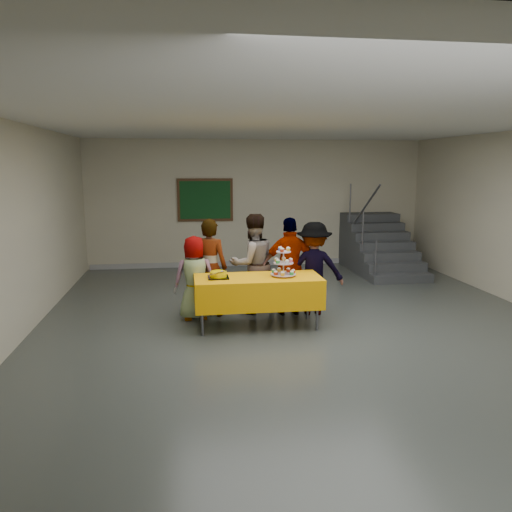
{
  "coord_description": "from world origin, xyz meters",
  "views": [
    {
      "loc": [
        -1.71,
        -6.82,
        2.41
      ],
      "look_at": [
        -0.67,
        0.53,
        1.05
      ],
      "focal_mm": 35.0,
      "sensor_mm": 36.0,
      "label": 1
    }
  ],
  "objects_px": {
    "schoolchild_b": "(210,267)",
    "schoolchild_c": "(253,264)",
    "schoolchild_d": "(290,266)",
    "noticeboard": "(205,200)",
    "cupcake_stand": "(283,265)",
    "schoolchild_a": "(195,278)",
    "schoolchild_e": "(314,268)",
    "bear_cake": "(218,274)",
    "staircase": "(377,249)",
    "bake_table": "(258,291)"
  },
  "relations": [
    {
      "from": "schoolchild_b",
      "to": "schoolchild_c",
      "type": "height_order",
      "value": "schoolchild_c"
    },
    {
      "from": "schoolchild_d",
      "to": "noticeboard",
      "type": "xyz_separation_m",
      "value": [
        -1.19,
        4.05,
        0.81
      ]
    },
    {
      "from": "cupcake_stand",
      "to": "schoolchild_a",
      "type": "distance_m",
      "value": 1.44
    },
    {
      "from": "schoolchild_c",
      "to": "schoolchild_e",
      "type": "relative_size",
      "value": 1.08
    },
    {
      "from": "schoolchild_b",
      "to": "schoolchild_d",
      "type": "xyz_separation_m",
      "value": [
        1.29,
        -0.12,
        0.0
      ]
    },
    {
      "from": "cupcake_stand",
      "to": "schoolchild_c",
      "type": "bearing_deg",
      "value": 114.69
    },
    {
      "from": "schoolchild_a",
      "to": "noticeboard",
      "type": "distance_m",
      "value": 4.22
    },
    {
      "from": "bear_cake",
      "to": "schoolchild_c",
      "type": "height_order",
      "value": "schoolchild_c"
    },
    {
      "from": "staircase",
      "to": "schoolchild_a",
      "type": "bearing_deg",
      "value": -142.71
    },
    {
      "from": "schoolchild_a",
      "to": "staircase",
      "type": "relative_size",
      "value": 0.55
    },
    {
      "from": "schoolchild_a",
      "to": "schoolchild_b",
      "type": "distance_m",
      "value": 0.32
    },
    {
      "from": "schoolchild_a",
      "to": "bear_cake",
      "type": "bearing_deg",
      "value": 117.88
    },
    {
      "from": "schoolchild_d",
      "to": "bear_cake",
      "type": "bearing_deg",
      "value": 27.74
    },
    {
      "from": "staircase",
      "to": "noticeboard",
      "type": "distance_m",
      "value": 4.18
    },
    {
      "from": "schoolchild_b",
      "to": "staircase",
      "type": "relative_size",
      "value": 0.66
    },
    {
      "from": "noticeboard",
      "to": "bear_cake",
      "type": "bearing_deg",
      "value": -90.15
    },
    {
      "from": "staircase",
      "to": "cupcake_stand",
      "type": "bearing_deg",
      "value": -128.14
    },
    {
      "from": "schoolchild_a",
      "to": "noticeboard",
      "type": "bearing_deg",
      "value": -99.96
    },
    {
      "from": "bear_cake",
      "to": "noticeboard",
      "type": "xyz_separation_m",
      "value": [
        0.01,
        4.62,
        0.77
      ]
    },
    {
      "from": "bake_table",
      "to": "cupcake_stand",
      "type": "bearing_deg",
      "value": 0.81
    },
    {
      "from": "cupcake_stand",
      "to": "schoolchild_c",
      "type": "xyz_separation_m",
      "value": [
        -0.36,
        0.78,
        -0.12
      ]
    },
    {
      "from": "staircase",
      "to": "noticeboard",
      "type": "relative_size",
      "value": 1.85
    },
    {
      "from": "schoolchild_a",
      "to": "schoolchild_d",
      "type": "xyz_separation_m",
      "value": [
        1.54,
        0.05,
        0.13
      ]
    },
    {
      "from": "schoolchild_c",
      "to": "noticeboard",
      "type": "xyz_separation_m",
      "value": [
        -0.6,
        3.85,
        0.78
      ]
    },
    {
      "from": "bear_cake",
      "to": "schoolchild_b",
      "type": "distance_m",
      "value": 0.69
    },
    {
      "from": "noticeboard",
      "to": "schoolchild_a",
      "type": "bearing_deg",
      "value": -94.85
    },
    {
      "from": "bake_table",
      "to": "schoolchild_a",
      "type": "height_order",
      "value": "schoolchild_a"
    },
    {
      "from": "schoolchild_b",
      "to": "noticeboard",
      "type": "height_order",
      "value": "noticeboard"
    },
    {
      "from": "staircase",
      "to": "schoolchild_c",
      "type": "bearing_deg",
      "value": -137.88
    },
    {
      "from": "schoolchild_e",
      "to": "bear_cake",
      "type": "bearing_deg",
      "value": 29.18
    },
    {
      "from": "schoolchild_b",
      "to": "bake_table",
      "type": "bearing_deg",
      "value": 154.06
    },
    {
      "from": "bake_table",
      "to": "schoolchild_c",
      "type": "distance_m",
      "value": 0.83
    },
    {
      "from": "cupcake_stand",
      "to": "schoolchild_d",
      "type": "relative_size",
      "value": 0.28
    },
    {
      "from": "schoolchild_b",
      "to": "noticeboard",
      "type": "distance_m",
      "value": 4.02
    },
    {
      "from": "bear_cake",
      "to": "noticeboard",
      "type": "relative_size",
      "value": 0.28
    },
    {
      "from": "bake_table",
      "to": "bear_cake",
      "type": "xyz_separation_m",
      "value": [
        -0.59,
        0.02,
        0.27
      ]
    },
    {
      "from": "bake_table",
      "to": "schoolchild_a",
      "type": "xyz_separation_m",
      "value": [
        -0.92,
        0.54,
        0.11
      ]
    },
    {
      "from": "schoolchild_a",
      "to": "noticeboard",
      "type": "height_order",
      "value": "noticeboard"
    },
    {
      "from": "schoolchild_d",
      "to": "staircase",
      "type": "height_order",
      "value": "staircase"
    },
    {
      "from": "bear_cake",
      "to": "noticeboard",
      "type": "bearing_deg",
      "value": 89.85
    },
    {
      "from": "schoolchild_a",
      "to": "schoolchild_e",
      "type": "height_order",
      "value": "schoolchild_e"
    },
    {
      "from": "schoolchild_d",
      "to": "noticeboard",
      "type": "bearing_deg",
      "value": -71.14
    },
    {
      "from": "schoolchild_c",
      "to": "cupcake_stand",
      "type": "bearing_deg",
      "value": 97.42
    },
    {
      "from": "bake_table",
      "to": "bear_cake",
      "type": "distance_m",
      "value": 0.65
    },
    {
      "from": "schoolchild_a",
      "to": "schoolchild_b",
      "type": "height_order",
      "value": "schoolchild_b"
    },
    {
      "from": "schoolchild_c",
      "to": "noticeboard",
      "type": "relative_size",
      "value": 1.26
    },
    {
      "from": "bake_table",
      "to": "cupcake_stand",
      "type": "height_order",
      "value": "cupcake_stand"
    },
    {
      "from": "schoolchild_b",
      "to": "staircase",
      "type": "height_order",
      "value": "staircase"
    },
    {
      "from": "schoolchild_c",
      "to": "bake_table",
      "type": "bearing_deg",
      "value": 70.71
    },
    {
      "from": "bear_cake",
      "to": "staircase",
      "type": "relative_size",
      "value": 0.15
    }
  ]
}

